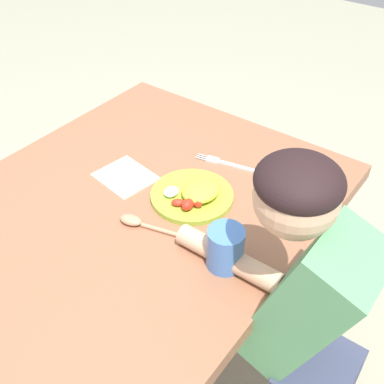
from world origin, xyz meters
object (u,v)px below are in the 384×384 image
object	(u,v)px
fork	(226,164)
drinking_cup	(225,248)
spoon	(145,224)
person	(302,352)
plate	(194,194)

from	to	relation	value
fork	drinking_cup	bearing A→B (deg)	111.29
spoon	person	size ratio (longest dim) A/B	0.22
plate	fork	xyz separation A→B (m)	(0.18, 0.02, -0.01)
spoon	person	xyz separation A→B (m)	(0.02, -0.44, -0.16)
person	drinking_cup	bearing A→B (deg)	90.16
person	spoon	bearing A→B (deg)	92.31
fork	plate	bearing A→B (deg)	83.91
fork	spoon	world-z (taller)	spoon
drinking_cup	plate	bearing A→B (deg)	53.52
drinking_cup	person	distance (m)	0.29
plate	spoon	distance (m)	0.16
plate	drinking_cup	xyz separation A→B (m)	(-0.14, -0.19, 0.03)
plate	spoon	xyz separation A→B (m)	(-0.16, 0.03, -0.01)
plate	fork	distance (m)	0.18
drinking_cup	fork	bearing A→B (deg)	32.89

